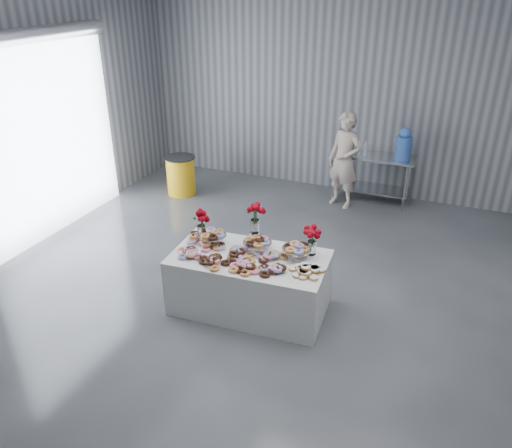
{
  "coord_description": "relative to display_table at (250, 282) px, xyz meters",
  "views": [
    {
      "loc": [
        1.98,
        -4.72,
        3.81
      ],
      "look_at": [
        -0.17,
        0.46,
        1.02
      ],
      "focal_mm": 35.0,
      "sensor_mm": 36.0,
      "label": 1
    }
  ],
  "objects": [
    {
      "name": "display_table",
      "position": [
        0.0,
        0.0,
        0.0
      ],
      "size": [
        1.96,
        1.12,
        0.75
      ],
      "primitive_type": "cube",
      "rotation": [
        0.0,
        0.0,
        0.07
      ],
      "color": "white",
      "rests_on": "ground"
    },
    {
      "name": "trash_barrel",
      "position": [
        -2.71,
        2.94,
        -0.0
      ],
      "size": [
        0.58,
        0.58,
        0.74
      ],
      "rotation": [
        0.0,
        0.0,
        -0.36
      ],
      "color": "yellow",
      "rests_on": "ground"
    },
    {
      "name": "person",
      "position": [
        0.3,
        3.59,
        0.49
      ],
      "size": [
        0.74,
        0.62,
        1.73
      ],
      "primitive_type": "imported",
      "rotation": [
        0.0,
        0.0,
        -0.38
      ],
      "color": "#CC8C93",
      "rests_on": "ground"
    },
    {
      "name": "cake_stand_right",
      "position": [
        0.54,
        0.19,
        0.52
      ],
      "size": [
        0.36,
        0.36,
        0.17
      ],
      "color": "silver",
      "rests_on": "display_table"
    },
    {
      "name": "cake_stand_mid",
      "position": [
        0.04,
        0.15,
        0.52
      ],
      "size": [
        0.36,
        0.36,
        0.17
      ],
      "color": "silver",
      "rests_on": "display_table"
    },
    {
      "name": "donut_mounds",
      "position": [
        -0.0,
        -0.05,
        0.42
      ],
      "size": [
        1.85,
        0.92,
        0.09
      ],
      "primitive_type": null,
      "rotation": [
        0.0,
        0.0,
        0.07
      ],
      "color": "#D08B4C",
      "rests_on": "display_table"
    },
    {
      "name": "bouquet_left",
      "position": [
        -0.76,
        0.2,
        0.67
      ],
      "size": [
        0.26,
        0.26,
        0.42
      ],
      "color": "white",
      "rests_on": "display_table"
    },
    {
      "name": "bouquet_center",
      "position": [
        -0.07,
        0.35,
        0.75
      ],
      "size": [
        0.26,
        0.26,
        0.57
      ],
      "color": "silver",
      "rests_on": "display_table"
    },
    {
      "name": "danish_pile",
      "position": [
        0.76,
        -0.1,
        0.43
      ],
      "size": [
        0.48,
        0.48,
        0.11
      ],
      "primitive_type": null,
      "color": "white",
      "rests_on": "display_table"
    },
    {
      "name": "room_walls",
      "position": [
        -0.16,
        -0.04,
        2.26
      ],
      "size": [
        8.04,
        9.04,
        4.02
      ],
      "color": "gray",
      "rests_on": "ground"
    },
    {
      "name": "drink_bottles",
      "position": [
        0.42,
        3.89,
        0.66
      ],
      "size": [
        0.54,
        0.08,
        0.27
      ],
      "primitive_type": null,
      "color": "#268C33",
      "rests_on": "prep_table"
    },
    {
      "name": "bouquet_right",
      "position": [
        0.68,
        0.34,
        0.67
      ],
      "size": [
        0.26,
        0.26,
        0.42
      ],
      "color": "white",
      "rests_on": "display_table"
    },
    {
      "name": "water_jug",
      "position": [
        1.24,
        3.99,
        0.77
      ],
      "size": [
        0.28,
        0.28,
        0.55
      ],
      "color": "#457FED",
      "rests_on": "prep_table"
    },
    {
      "name": "cake_stand_left",
      "position": [
        -0.56,
        0.11,
        0.52
      ],
      "size": [
        0.36,
        0.36,
        0.17
      ],
      "color": "silver",
      "rests_on": "display_table"
    },
    {
      "name": "prep_table",
      "position": [
        0.74,
        3.99,
        0.24
      ],
      "size": [
        1.5,
        0.6,
        0.9
      ],
      "color": "silver",
      "rests_on": "ground"
    },
    {
      "name": "ground",
      "position": [
        0.12,
        -0.11,
        -0.38
      ],
      "size": [
        9.0,
        9.0,
        0.0
      ],
      "primitive_type": "plane",
      "color": "#383A3F",
      "rests_on": "ground"
    }
  ]
}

